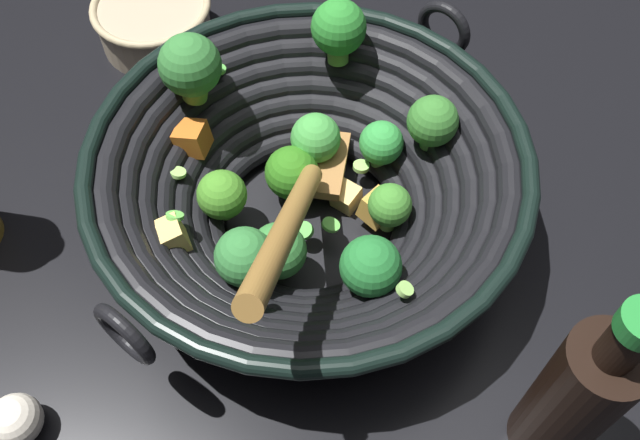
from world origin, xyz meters
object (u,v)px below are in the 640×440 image
Objects in this scene: prep_bowl at (154,21)px; wok at (308,182)px; soy_sauce_bottle at (577,396)px; garlic_bulb at (16,420)px.

wok is at bearing -9.44° from prep_bowl.
soy_sauce_bottle reaches higher than wok.
garlic_bulb is at bearing -50.49° from prep_bowl.
wok reaches higher than garlic_bulb.
prep_bowl reaches higher than garlic_bulb.
garlic_bulb is (-0.02, -0.28, -0.05)m from wok.
garlic_bulb is at bearing -93.63° from wok.
prep_bowl is 3.16× the size of garlic_bulb.
soy_sauce_bottle is (0.26, 0.00, 0.02)m from wok.
soy_sauce_bottle reaches higher than prep_bowl.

